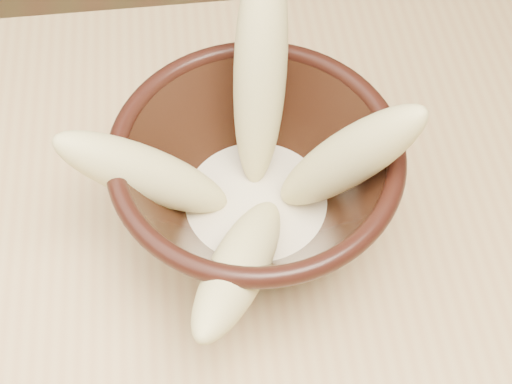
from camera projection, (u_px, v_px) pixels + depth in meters
bowl at (256, 185)px, 0.50m from camera, size 0.20×0.20×0.11m
milk_puddle at (256, 205)px, 0.52m from camera, size 0.11×0.11×0.02m
banana_upright at (260, 71)px, 0.48m from camera, size 0.06×0.11×0.17m
banana_left at (146, 174)px, 0.47m from camera, size 0.13×0.04×0.12m
banana_right at (346, 159)px, 0.46m from camera, size 0.11×0.07×0.14m
banana_front at (240, 264)px, 0.45m from camera, size 0.10×0.15×0.10m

